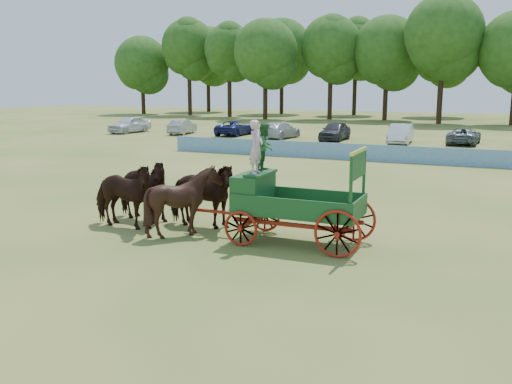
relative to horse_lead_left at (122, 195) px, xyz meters
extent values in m
plane|color=#A48E4A|center=(4.06, 2.00, -1.13)|extent=(160.00, 160.00, 0.00)
imported|color=black|center=(0.00, 0.00, 0.00)|extent=(2.73, 1.32, 2.27)
imported|color=black|center=(0.00, 1.10, 0.00)|extent=(2.86, 1.67, 2.27)
imported|color=black|center=(2.40, 0.00, 0.00)|extent=(2.16, 1.94, 2.27)
imported|color=black|center=(2.40, 1.10, 0.00)|extent=(2.71, 1.28, 2.27)
cube|color=#A51D10|center=(4.60, 0.55, -0.53)|extent=(0.12, 2.00, 0.12)
cube|color=#A51D10|center=(7.60, 0.55, -0.53)|extent=(0.12, 2.00, 0.12)
cube|color=#A51D10|center=(6.10, 0.00, -0.41)|extent=(3.80, 0.10, 0.12)
cube|color=#A51D10|center=(6.10, 1.10, -0.41)|extent=(3.80, 0.10, 0.12)
cube|color=#A51D10|center=(3.70, 0.55, -0.38)|extent=(2.80, 0.09, 0.09)
cube|color=#1B522A|center=(6.10, 0.55, -0.13)|extent=(3.80, 1.80, 0.10)
cube|color=#1B522A|center=(6.10, -0.33, 0.17)|extent=(3.80, 0.06, 0.55)
cube|color=#1B522A|center=(6.10, 1.43, 0.17)|extent=(3.80, 0.06, 0.55)
cube|color=#1B522A|center=(7.98, 0.55, 0.17)|extent=(0.06, 1.80, 0.55)
cube|color=#1B522A|center=(4.60, 0.55, 0.42)|extent=(0.85, 1.70, 1.05)
cube|color=#1B522A|center=(4.85, 0.55, 0.99)|extent=(0.55, 1.50, 0.08)
cube|color=#1B522A|center=(4.22, 0.55, 0.22)|extent=(0.10, 1.60, 0.65)
cube|color=#1B522A|center=(4.40, 0.55, -0.08)|extent=(0.55, 1.60, 0.06)
cube|color=#1B522A|center=(7.90, -0.25, 0.82)|extent=(0.08, 0.08, 1.80)
cube|color=#1B522A|center=(7.90, 1.35, 0.82)|extent=(0.08, 0.08, 1.80)
cube|color=#1B522A|center=(7.90, 0.55, 1.42)|extent=(0.07, 1.75, 0.75)
cube|color=yellow|center=(7.90, 0.55, 1.82)|extent=(0.08, 1.80, 0.09)
cube|color=yellow|center=(7.86, 0.55, 1.42)|extent=(0.02, 1.30, 0.12)
torus|color=#A51D10|center=(4.60, -0.40, -0.58)|extent=(1.09, 0.09, 1.09)
torus|color=#A51D10|center=(4.60, 1.50, -0.58)|extent=(1.09, 0.09, 1.09)
torus|color=#A51D10|center=(7.60, -0.40, -0.43)|extent=(1.39, 0.09, 1.39)
torus|color=#A51D10|center=(7.60, 1.50, -0.43)|extent=(1.39, 0.09, 1.39)
imported|color=#E6B0C3|center=(4.85, 0.20, 1.84)|extent=(0.39, 0.59, 1.62)
imported|color=#26672D|center=(4.85, 0.90, 1.77)|extent=(0.57, 0.73, 1.49)
cube|color=#1E64A5|center=(3.06, 20.00, -0.61)|extent=(26.00, 0.08, 1.05)
imported|color=silver|center=(-21.94, 30.91, -0.31)|extent=(2.41, 4.99, 1.64)
imported|color=gray|center=(-16.44, 31.67, -0.45)|extent=(1.96, 4.28, 1.36)
imported|color=navy|center=(-11.30, 32.55, -0.46)|extent=(2.31, 4.90, 1.35)
imported|color=silver|center=(-6.38, 31.39, -0.40)|extent=(2.68, 5.26, 1.46)
imported|color=#333338|center=(-1.49, 31.74, -0.34)|extent=(1.90, 4.67, 1.59)
imported|color=silver|center=(4.09, 31.22, -0.35)|extent=(1.86, 4.80, 1.56)
imported|color=slate|center=(8.82, 32.83, -0.45)|extent=(2.47, 4.98, 1.36)
cylinder|color=#382314|center=(-39.94, 59.56, 0.96)|extent=(0.60, 0.60, 4.19)
sphere|color=#214612|center=(-39.94, 59.56, 6.58)|extent=(8.27, 8.27, 8.27)
cylinder|color=#382314|center=(-31.79, 59.82, 1.62)|extent=(0.60, 0.60, 5.50)
sphere|color=#214612|center=(-31.79, 59.82, 9.00)|extent=(7.92, 7.92, 7.92)
cylinder|color=#382314|center=(-24.48, 58.41, 1.44)|extent=(0.60, 0.60, 5.15)
sphere|color=#214612|center=(-24.48, 58.41, 8.35)|extent=(7.04, 7.04, 7.04)
cylinder|color=#382314|center=(-17.60, 55.12, 1.27)|extent=(0.60, 0.60, 4.81)
sphere|color=#214612|center=(-17.60, 55.12, 7.73)|extent=(8.37, 8.37, 8.37)
cylinder|color=#382314|center=(-9.77, 58.64, 1.45)|extent=(0.60, 0.60, 5.16)
sphere|color=#214612|center=(-9.77, 58.64, 8.38)|extent=(8.01, 8.01, 8.01)
cylinder|color=#382314|center=(-2.66, 59.67, 1.27)|extent=(0.60, 0.60, 4.81)
sphere|color=#214612|center=(-2.66, 59.67, 7.73)|extent=(8.84, 8.84, 8.84)
cylinder|color=#382314|center=(4.51, 55.91, 1.70)|extent=(0.60, 0.60, 5.66)
sphere|color=#214612|center=(4.51, 55.91, 9.30)|extent=(9.11, 9.11, 9.11)
cylinder|color=#382314|center=(-33.94, 69.75, 1.43)|extent=(0.60, 0.60, 5.13)
sphere|color=#214612|center=(-33.94, 69.75, 8.32)|extent=(8.85, 8.85, 8.85)
cylinder|color=#382314|center=(-20.27, 68.16, 1.58)|extent=(0.60, 0.60, 5.42)
sphere|color=#214612|center=(-20.27, 68.16, 8.86)|extent=(8.95, 8.95, 8.95)
cylinder|color=#382314|center=(-9.18, 69.72, 1.63)|extent=(0.60, 0.60, 5.52)
sphere|color=#214612|center=(-9.18, 69.72, 9.04)|extent=(8.02, 8.02, 8.02)
cylinder|color=#382314|center=(2.94, 70.44, 1.33)|extent=(0.60, 0.60, 4.93)
sphere|color=#214612|center=(2.94, 70.44, 7.96)|extent=(8.43, 8.43, 8.43)
camera|label=1|loc=(11.65, -15.51, 3.76)|focal=40.00mm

